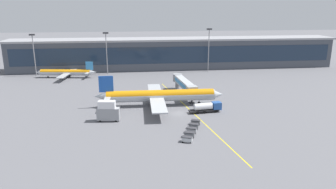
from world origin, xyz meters
TOP-DOWN VIEW (x-y plane):
  - ground_plane at (0.00, 0.00)m, footprint 700.00×700.00m
  - apron_lead_in_line at (4.76, 2.00)m, footprint 11.67×79.23m
  - terminal_building at (10.32, 78.56)m, footprint 180.65×17.92m
  - main_airliner at (-5.03, 9.37)m, footprint 45.23×35.95m
  - jet_bridge at (5.66, 22.17)m, footprint 5.92×24.65m
  - fuel_tanker at (9.79, 0.23)m, footprint 11.01×3.66m
  - catering_lift at (-22.15, -3.97)m, footprint 7.08×3.40m
  - baggage_cart_0 at (-1.07, -22.39)m, footprint 3.03×2.41m
  - baggage_cart_1 at (0.11, -19.42)m, footprint 3.03×2.41m
  - baggage_cart_2 at (1.29, -16.44)m, footprint 3.03×2.41m
  - baggage_cart_3 at (2.47, -13.47)m, footprint 3.03×2.41m
  - baggage_cart_4 at (3.65, -10.49)m, footprint 3.03×2.41m
  - commuter_jet_far at (-46.14, 59.94)m, footprint 29.85×23.74m
  - apron_light_mast_0 at (-26.57, 66.60)m, footprint 2.80×0.50m
  - apron_light_mast_1 at (-61.99, 66.60)m, footprint 2.80×0.50m
  - apron_light_mast_2 at (26.57, 66.60)m, footprint 2.80×0.50m

SIDE VIEW (x-z plane):
  - ground_plane at x=0.00m, z-range 0.00..0.00m
  - apron_lead_in_line at x=4.76m, z-range 0.00..0.01m
  - baggage_cart_0 at x=-1.07m, z-range 0.04..1.52m
  - baggage_cart_1 at x=0.11m, z-range 0.04..1.52m
  - baggage_cart_2 at x=1.29m, z-range 0.04..1.52m
  - baggage_cart_3 at x=2.47m, z-range 0.04..1.52m
  - baggage_cart_4 at x=3.65m, z-range 0.04..1.52m
  - fuel_tanker at x=9.79m, z-range 0.12..3.37m
  - commuter_jet_far at x=-46.14m, z-range -1.37..6.62m
  - catering_lift at x=-22.15m, z-range -0.08..6.22m
  - main_airliner at x=-5.03m, z-range -1.88..9.16m
  - jet_bridge at x=5.66m, z-range 1.51..7.85m
  - terminal_building at x=10.32m, z-range 0.02..16.74m
  - apron_light_mast_1 at x=-61.99m, z-range 1.93..22.72m
  - apron_light_mast_0 at x=-26.57m, z-range 1.94..23.21m
  - apron_light_mast_2 at x=26.57m, z-range 1.97..24.70m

